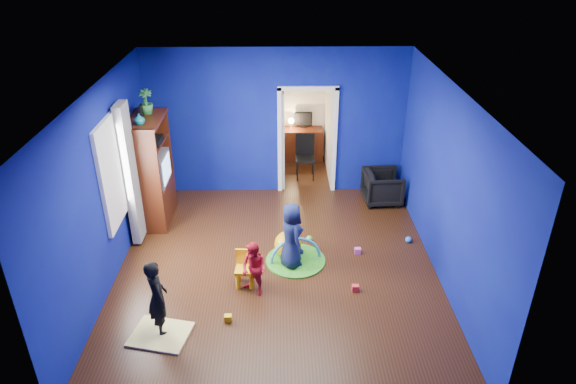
{
  "coord_description": "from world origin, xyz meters",
  "views": [
    {
      "loc": [
        0.05,
        -6.63,
        4.87
      ],
      "look_at": [
        0.18,
        0.4,
        1.18
      ],
      "focal_mm": 32.0,
      "sensor_mm": 36.0,
      "label": 1
    }
  ],
  "objects_px": {
    "kid_chair": "(245,271)",
    "play_mat": "(296,260)",
    "child_black": "(157,297)",
    "tv_armoire": "(151,171)",
    "armchair": "(382,187)",
    "folding_chair": "(305,158)",
    "crt_tv": "(153,169)",
    "child_navy": "(291,236)",
    "toddler_red": "(254,269)",
    "hopper_ball": "(288,244)",
    "study_desk": "(303,145)",
    "vase": "(139,119)"
  },
  "relations": [
    {
      "from": "armchair",
      "to": "crt_tv",
      "type": "bearing_deg",
      "value": 94.77
    },
    {
      "from": "hopper_ball",
      "to": "study_desk",
      "type": "relative_size",
      "value": 0.5
    },
    {
      "from": "child_black",
      "to": "vase",
      "type": "relative_size",
      "value": 6.08
    },
    {
      "from": "child_black",
      "to": "tv_armoire",
      "type": "bearing_deg",
      "value": -12.83
    },
    {
      "from": "play_mat",
      "to": "tv_armoire",
      "type": "bearing_deg",
      "value": 150.8
    },
    {
      "from": "tv_armoire",
      "to": "armchair",
      "type": "bearing_deg",
      "value": 7.62
    },
    {
      "from": "tv_armoire",
      "to": "hopper_ball",
      "type": "distance_m",
      "value": 2.81
    },
    {
      "from": "child_navy",
      "to": "kid_chair",
      "type": "distance_m",
      "value": 0.91
    },
    {
      "from": "tv_armoire",
      "to": "study_desk",
      "type": "relative_size",
      "value": 2.23
    },
    {
      "from": "armchair",
      "to": "tv_armoire",
      "type": "distance_m",
      "value": 4.36
    },
    {
      "from": "armchair",
      "to": "child_navy",
      "type": "bearing_deg",
      "value": 135.68
    },
    {
      "from": "armchair",
      "to": "child_navy",
      "type": "relative_size",
      "value": 0.65
    },
    {
      "from": "armchair",
      "to": "child_navy",
      "type": "xyz_separation_m",
      "value": [
        -1.83,
        -2.07,
        0.22
      ]
    },
    {
      "from": "crt_tv",
      "to": "play_mat",
      "type": "height_order",
      "value": "crt_tv"
    },
    {
      "from": "child_navy",
      "to": "tv_armoire",
      "type": "relative_size",
      "value": 0.56
    },
    {
      "from": "toddler_red",
      "to": "folding_chair",
      "type": "bearing_deg",
      "value": 115.55
    },
    {
      "from": "child_black",
      "to": "child_navy",
      "type": "xyz_separation_m",
      "value": [
        1.78,
        1.47,
        -0.01
      ]
    },
    {
      "from": "child_navy",
      "to": "hopper_ball",
      "type": "distance_m",
      "value": 0.42
    },
    {
      "from": "kid_chair",
      "to": "armchair",
      "type": "bearing_deg",
      "value": 49.47
    },
    {
      "from": "child_navy",
      "to": "study_desk",
      "type": "relative_size",
      "value": 1.25
    },
    {
      "from": "hopper_ball",
      "to": "folding_chair",
      "type": "distance_m",
      "value": 2.96
    },
    {
      "from": "vase",
      "to": "kid_chair",
      "type": "bearing_deg",
      "value": -44.25
    },
    {
      "from": "armchair",
      "to": "hopper_ball",
      "type": "relative_size",
      "value": 1.63
    },
    {
      "from": "crt_tv",
      "to": "vase",
      "type": "bearing_deg",
      "value": -97.59
    },
    {
      "from": "tv_armoire",
      "to": "study_desk",
      "type": "xyz_separation_m",
      "value": [
        2.82,
        2.63,
        -0.6
      ]
    },
    {
      "from": "armchair",
      "to": "toddler_red",
      "type": "relative_size",
      "value": 0.84
    },
    {
      "from": "armchair",
      "to": "study_desk",
      "type": "distance_m",
      "value": 2.52
    },
    {
      "from": "kid_chair",
      "to": "child_black",
      "type": "bearing_deg",
      "value": -133.54
    },
    {
      "from": "child_black",
      "to": "armchair",
      "type": "bearing_deg",
      "value": -71.04
    },
    {
      "from": "toddler_red",
      "to": "study_desk",
      "type": "distance_m",
      "value": 4.91
    },
    {
      "from": "tv_armoire",
      "to": "kid_chair",
      "type": "height_order",
      "value": "tv_armoire"
    },
    {
      "from": "toddler_red",
      "to": "folding_chair",
      "type": "height_order",
      "value": "folding_chair"
    },
    {
      "from": "armchair",
      "to": "child_black",
      "type": "bearing_deg",
      "value": 131.54
    },
    {
      "from": "crt_tv",
      "to": "study_desk",
      "type": "bearing_deg",
      "value": 43.43
    },
    {
      "from": "toddler_red",
      "to": "crt_tv",
      "type": "distance_m",
      "value": 2.93
    },
    {
      "from": "child_black",
      "to": "hopper_ball",
      "type": "bearing_deg",
      "value": -70.7
    },
    {
      "from": "folding_chair",
      "to": "child_black",
      "type": "bearing_deg",
      "value": -114.89
    },
    {
      "from": "kid_chair",
      "to": "play_mat",
      "type": "bearing_deg",
      "value": 40.9
    },
    {
      "from": "armchair",
      "to": "folding_chair",
      "type": "distance_m",
      "value": 1.83
    },
    {
      "from": "study_desk",
      "to": "folding_chair",
      "type": "relative_size",
      "value": 0.96
    },
    {
      "from": "child_navy",
      "to": "folding_chair",
      "type": "bearing_deg",
      "value": -29.34
    },
    {
      "from": "tv_armoire",
      "to": "hopper_ball",
      "type": "bearing_deg",
      "value": -27.52
    },
    {
      "from": "armchair",
      "to": "study_desk",
      "type": "bearing_deg",
      "value": 32.27
    },
    {
      "from": "kid_chair",
      "to": "hopper_ball",
      "type": "bearing_deg",
      "value": 52.57
    },
    {
      "from": "child_black",
      "to": "kid_chair",
      "type": "height_order",
      "value": "child_black"
    },
    {
      "from": "child_navy",
      "to": "study_desk",
      "type": "height_order",
      "value": "child_navy"
    },
    {
      "from": "armchair",
      "to": "child_navy",
      "type": "distance_m",
      "value": 2.77
    },
    {
      "from": "child_black",
      "to": "study_desk",
      "type": "distance_m",
      "value": 6.0
    },
    {
      "from": "tv_armoire",
      "to": "folding_chair",
      "type": "relative_size",
      "value": 2.13
    },
    {
      "from": "study_desk",
      "to": "tv_armoire",
      "type": "bearing_deg",
      "value": -136.98
    }
  ]
}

